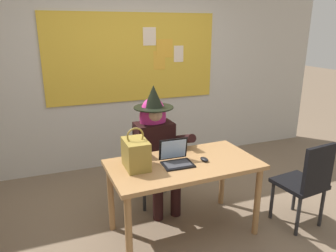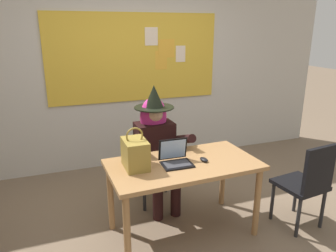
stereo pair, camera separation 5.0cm
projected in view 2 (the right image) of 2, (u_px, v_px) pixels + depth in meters
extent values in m
plane|color=#75604C|center=(185.00, 228.00, 3.23)|extent=(24.00, 24.00, 0.00)
cube|color=beige|center=(135.00, 66.00, 4.49)|extent=(6.15, 0.10, 2.86)
cube|color=gold|center=(135.00, 58.00, 4.39)|extent=(2.40, 0.02, 1.20)
cube|color=gold|center=(169.00, 48.00, 4.51)|extent=(0.17, 0.01, 0.26)
cube|color=#F4E0C6|center=(181.00, 54.00, 4.59)|extent=(0.15, 0.01, 0.23)
cube|color=#F4E0C6|center=(151.00, 36.00, 4.37)|extent=(0.19, 0.01, 0.24)
cube|color=gold|center=(161.00, 60.00, 4.52)|extent=(0.17, 0.01, 0.26)
cube|color=gold|center=(163.00, 47.00, 4.48)|extent=(0.15, 0.01, 0.22)
cube|color=#A37547|center=(183.00, 165.00, 2.97)|extent=(1.42, 0.79, 0.04)
cylinder|color=#A37547|center=(127.00, 234.00, 2.57)|extent=(0.06, 0.06, 0.70)
cylinder|color=#A37547|center=(257.00, 202.00, 3.03)|extent=(0.06, 0.06, 0.70)
cylinder|color=#A37547|center=(111.00, 197.00, 3.12)|extent=(0.06, 0.06, 0.70)
cylinder|color=#A37547|center=(223.00, 176.00, 3.58)|extent=(0.06, 0.06, 0.70)
cube|color=#2D3347|center=(155.00, 169.00, 3.62)|extent=(0.45, 0.45, 0.04)
cube|color=#2D3347|center=(151.00, 143.00, 3.72)|extent=(0.38, 0.07, 0.45)
cylinder|color=#262628|center=(174.00, 190.00, 3.58)|extent=(0.04, 0.04, 0.39)
cylinder|color=#262628|center=(144.00, 195.00, 3.49)|extent=(0.04, 0.04, 0.39)
cylinder|color=#262628|center=(166.00, 177.00, 3.89)|extent=(0.04, 0.04, 0.39)
cylinder|color=#262628|center=(138.00, 181.00, 3.80)|extent=(0.04, 0.04, 0.39)
cylinder|color=black|center=(175.00, 197.00, 3.40)|extent=(0.11, 0.11, 0.43)
cylinder|color=black|center=(158.00, 201.00, 3.33)|extent=(0.11, 0.11, 0.43)
cylinder|color=black|center=(170.00, 170.00, 3.47)|extent=(0.16, 0.42, 0.15)
cylinder|color=black|center=(152.00, 173.00, 3.40)|extent=(0.16, 0.42, 0.15)
cube|color=black|center=(155.00, 145.00, 3.56)|extent=(0.43, 0.27, 0.52)
cylinder|color=black|center=(183.00, 139.00, 3.41)|extent=(0.10, 0.46, 0.24)
cylinder|color=black|center=(139.00, 145.00, 3.23)|extent=(0.10, 0.46, 0.24)
sphere|color=#D1A889|center=(154.00, 114.00, 3.45)|extent=(0.20, 0.20, 0.20)
ellipsoid|color=#D82D8C|center=(153.00, 117.00, 3.49)|extent=(0.30, 0.23, 0.44)
cylinder|color=black|center=(154.00, 107.00, 3.43)|extent=(0.43, 0.43, 0.01)
cone|color=black|center=(154.00, 96.00, 3.39)|extent=(0.21, 0.21, 0.24)
cube|color=black|center=(177.00, 165.00, 2.91)|extent=(0.28, 0.22, 0.01)
cube|color=#333338|center=(177.00, 164.00, 2.90)|extent=(0.24, 0.16, 0.00)
cube|color=black|center=(173.00, 149.00, 2.98)|extent=(0.28, 0.05, 0.21)
cube|color=#99B7E0|center=(173.00, 149.00, 2.97)|extent=(0.25, 0.04, 0.18)
ellipsoid|color=black|center=(204.00, 160.00, 2.99)|extent=(0.07, 0.11, 0.03)
cube|color=olive|center=(135.00, 154.00, 2.83)|extent=(0.20, 0.30, 0.26)
torus|color=olive|center=(135.00, 136.00, 2.78)|extent=(0.16, 0.02, 0.16)
cube|color=black|center=(300.00, 185.00, 3.19)|extent=(0.47, 0.47, 0.04)
cube|color=black|center=(319.00, 170.00, 2.95)|extent=(0.38, 0.08, 0.45)
cylinder|color=#262628|center=(272.00, 201.00, 3.33)|extent=(0.04, 0.04, 0.42)
cylinder|color=#262628|center=(296.00, 194.00, 3.47)|extent=(0.04, 0.04, 0.42)
cylinder|color=#262628|center=(298.00, 218.00, 3.04)|extent=(0.04, 0.04, 0.42)
cylinder|color=#262628|center=(323.00, 209.00, 3.18)|extent=(0.04, 0.04, 0.42)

